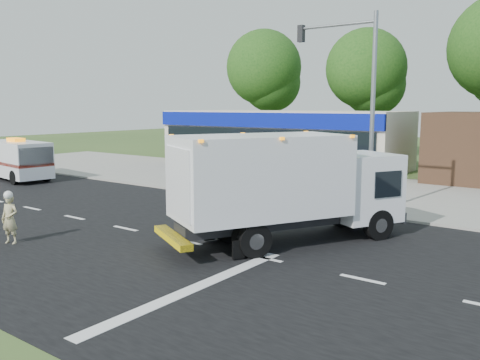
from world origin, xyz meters
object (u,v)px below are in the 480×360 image
at_px(emergency_worker, 10,218).
at_px(ambulance_van, 18,159).
at_px(traffic_signal_pole, 358,92).
at_px(ems_box_truck, 285,181).

distance_m(emergency_worker, ambulance_van, 15.08).
relative_size(emergency_worker, traffic_signal_pole, 0.21).
bearing_deg(ambulance_van, ems_box_truck, 0.40).
bearing_deg(emergency_worker, ems_box_truck, 17.13).
bearing_deg(traffic_signal_pole, ambulance_van, -170.37).
bearing_deg(ambulance_van, emergency_worker, -23.56).
bearing_deg(emergency_worker, ambulance_van, 128.81).
relative_size(emergency_worker, ambulance_van, 0.31).
xyz_separation_m(ems_box_truck, traffic_signal_pole, (-0.17, 5.77, 2.91)).
bearing_deg(traffic_signal_pole, ems_box_truck, -88.27).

